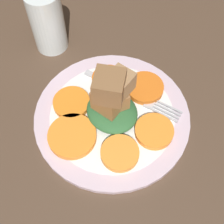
# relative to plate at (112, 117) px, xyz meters

# --- Properties ---
(table_slab) EXTENTS (1.20, 1.20, 0.02)m
(table_slab) POSITION_rel_plate_xyz_m (0.00, 0.00, -0.02)
(table_slab) COLOR #4C3828
(table_slab) RESTS_ON ground
(plate) EXTENTS (0.27, 0.27, 0.01)m
(plate) POSITION_rel_plate_xyz_m (0.00, 0.00, 0.00)
(plate) COLOR silver
(plate) RESTS_ON table_slab
(carrot_slice_0) EXTENTS (0.06, 0.06, 0.01)m
(carrot_slice_0) POSITION_rel_plate_xyz_m (-0.06, 0.04, 0.01)
(carrot_slice_0) COLOR orange
(carrot_slice_0) RESTS_ON plate
(carrot_slice_1) EXTENTS (0.07, 0.07, 0.01)m
(carrot_slice_1) POSITION_rel_plate_xyz_m (-0.07, -0.02, 0.01)
(carrot_slice_1) COLOR orange
(carrot_slice_1) RESTS_ON plate
(carrot_slice_2) EXTENTS (0.07, 0.07, 0.01)m
(carrot_slice_2) POSITION_rel_plate_xyz_m (-0.01, -0.08, 0.01)
(carrot_slice_2) COLOR orange
(carrot_slice_2) RESTS_ON plate
(carrot_slice_3) EXTENTS (0.06, 0.06, 0.01)m
(carrot_slice_3) POSITION_rel_plate_xyz_m (0.05, -0.05, 0.01)
(carrot_slice_3) COLOR #D45F12
(carrot_slice_3) RESTS_ON plate
(carrot_slice_4) EXTENTS (0.06, 0.06, 0.01)m
(carrot_slice_4) POSITION_rel_plate_xyz_m (0.07, 0.03, 0.01)
(carrot_slice_4) COLOR orange
(carrot_slice_4) RESTS_ON plate
(carrot_slice_5) EXTENTS (0.08, 0.08, 0.01)m
(carrot_slice_5) POSITION_rel_plate_xyz_m (0.02, 0.08, 0.01)
(carrot_slice_5) COLOR orange
(carrot_slice_5) RESTS_ON plate
(center_pile) EXTENTS (0.09, 0.08, 0.11)m
(center_pile) POSITION_rel_plate_xyz_m (0.00, -0.00, 0.05)
(center_pile) COLOR #2D6033
(center_pile) RESTS_ON plate
(fork) EXTENTS (0.19, 0.06, 0.00)m
(fork) POSITION_rel_plate_xyz_m (0.00, -0.06, 0.01)
(fork) COLOR #B2B2B7
(fork) RESTS_ON plate
(water_glass) EXTENTS (0.06, 0.06, 0.13)m
(water_glass) POSITION_rel_plate_xyz_m (0.21, -0.04, 0.06)
(water_glass) COLOR silver
(water_glass) RESTS_ON table_slab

